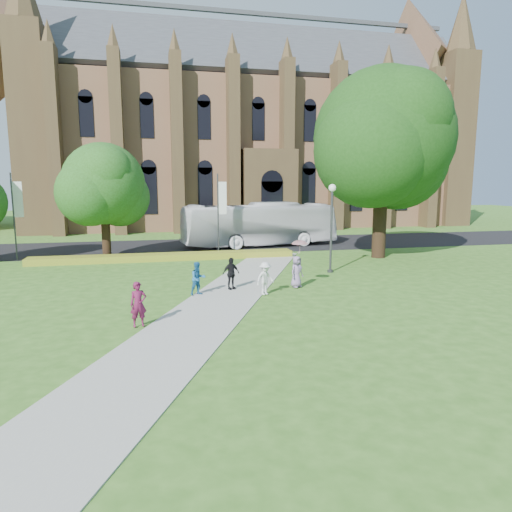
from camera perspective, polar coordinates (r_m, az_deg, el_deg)
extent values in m
plane|color=#34621D|center=(19.64, -4.15, -6.54)|extent=(160.00, 160.00, 0.00)
cube|color=black|center=(39.16, -8.60, 1.23)|extent=(160.00, 10.00, 0.02)
cube|color=#B2B2A8|center=(20.58, -4.57, -5.75)|extent=(15.58, 28.54, 0.04)
cube|color=gold|center=(32.31, -11.23, -0.11)|extent=(18.00, 1.40, 0.45)
cube|color=brown|center=(60.17, -0.53, 12.12)|extent=(52.00, 16.00, 17.00)
cube|color=#4D3C24|center=(53.27, -26.25, 13.78)|extent=(3.50, 3.50, 21.00)
cube|color=#4D3C24|center=(63.98, 23.54, 13.00)|extent=(3.50, 3.50, 21.00)
cone|color=#4D3C24|center=(66.60, 24.37, 25.07)|extent=(3.60, 3.60, 7.00)
cube|color=#4D3C24|center=(51.34, 1.64, 8.19)|extent=(6.00, 2.50, 9.00)
cylinder|color=#38383D|center=(27.38, 9.38, 2.91)|extent=(0.14, 0.14, 4.80)
sphere|color=white|center=(27.23, 9.52, 8.40)|extent=(0.44, 0.44, 0.44)
cylinder|color=#38383D|center=(27.72, 9.26, -1.87)|extent=(0.36, 0.36, 0.15)
cylinder|color=#332114|center=(33.71, 15.24, 5.38)|extent=(0.96, 0.96, 6.60)
sphere|color=#173D10|center=(33.80, 15.61, 14.04)|extent=(9.60, 9.60, 9.60)
cylinder|color=#332114|center=(33.51, -18.26, 3.10)|extent=(0.60, 0.60, 4.12)
sphere|color=#234715|center=(33.36, -18.53, 8.55)|extent=(5.60, 5.60, 5.60)
cylinder|color=#38383D|center=(34.32, -4.76, 5.23)|extent=(0.10, 0.10, 6.00)
cube|color=white|center=(34.31, -4.21, 7.24)|extent=(0.60, 0.02, 2.40)
cylinder|color=#38383D|center=(35.20, -28.02, 4.30)|extent=(0.10, 0.10, 6.00)
cube|color=white|center=(35.05, -27.61, 6.28)|extent=(0.60, 0.02, 2.40)
imported|color=silver|center=(38.60, 0.47, 3.98)|extent=(13.49, 4.77, 3.68)
imported|color=#5D1537|center=(17.41, -14.50, -5.85)|extent=(0.69, 0.53, 1.68)
imported|color=#1C5B8F|center=(21.74, -7.27, -2.81)|extent=(0.93, 0.83, 1.58)
imported|color=silver|center=(21.63, 1.15, -2.82)|extent=(1.16, 0.96, 1.56)
imported|color=black|center=(22.75, -3.15, -2.19)|extent=(1.01, 0.70, 1.60)
imported|color=gray|center=(23.28, 5.10, -1.96)|extent=(0.93, 0.84, 1.60)
imported|color=#E8A4B8|center=(23.24, 5.49, 0.92)|extent=(0.93, 0.93, 0.72)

